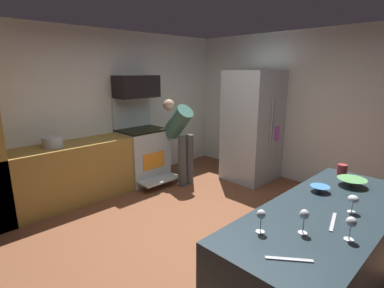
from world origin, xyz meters
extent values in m
cube|color=brown|center=(0.00, 0.00, -0.01)|extent=(5.20, 4.80, 0.02)
cube|color=silver|center=(0.00, 2.34, 1.30)|extent=(5.20, 0.12, 2.60)
cube|color=silver|center=(2.54, 0.00, 1.30)|extent=(0.12, 4.80, 2.60)
cube|color=olive|center=(-0.90, 1.98, 0.45)|extent=(2.40, 0.60, 0.90)
cube|color=#B1BDBC|center=(0.52, 1.96, 0.46)|extent=(0.76, 0.64, 0.92)
cube|color=black|center=(0.52, 1.96, 0.94)|extent=(0.76, 0.64, 0.03)
cube|color=#B1BDBC|center=(0.52, 2.25, 1.22)|extent=(0.76, 0.06, 0.54)
cube|color=orange|center=(0.52, 1.63, 0.45)|extent=(0.44, 0.01, 0.28)
cube|color=#B1BDBC|center=(0.52, 1.49, 0.14)|extent=(0.72, 0.30, 0.03)
cube|color=black|center=(0.52, 2.06, 1.68)|extent=(0.74, 0.38, 0.37)
cube|color=#B1BCC2|center=(2.03, 0.70, 0.97)|extent=(0.89, 0.78, 1.95)
cylinder|color=#B1BCC2|center=(1.99, 0.29, 1.07)|extent=(0.02, 0.02, 0.88)
cylinder|color=#B1BCC2|center=(2.07, 0.29, 1.07)|extent=(0.02, 0.02, 0.88)
cube|color=#C85CD3|center=(2.19, 0.30, 0.88)|extent=(0.20, 0.01, 0.26)
cylinder|color=#484848|center=(0.86, 1.29, 0.44)|extent=(0.14, 0.14, 0.88)
cylinder|color=#484848|center=(1.03, 1.29, 0.44)|extent=(0.14, 0.14, 0.88)
cylinder|color=#3A695C|center=(0.94, 1.47, 1.09)|extent=(0.30, 0.60, 0.62)
sphere|color=tan|center=(0.94, 1.71, 1.36)|extent=(0.20, 0.20, 0.20)
cube|color=#24333A|center=(-0.17, -1.50, 0.45)|extent=(2.08, 0.80, 0.90)
cone|color=#599C56|center=(0.48, -1.46, 0.93)|extent=(0.26, 0.26, 0.07)
cone|color=#3B76B6|center=(0.13, -1.31, 0.93)|extent=(0.17, 0.17, 0.05)
cylinder|color=silver|center=(-0.09, -1.64, 0.90)|extent=(0.06, 0.06, 0.01)
cylinder|color=silver|center=(-0.09, -1.64, 0.94)|extent=(0.01, 0.01, 0.07)
ellipsoid|color=silver|center=(-0.09, -1.64, 1.01)|extent=(0.08, 0.08, 0.06)
cylinder|color=silver|center=(-0.64, -1.52, 0.90)|extent=(0.06, 0.06, 0.01)
cylinder|color=silver|center=(-0.64, -1.52, 0.95)|extent=(0.01, 0.01, 0.09)
ellipsoid|color=silver|center=(-0.64, -1.52, 1.03)|extent=(0.06, 0.06, 0.07)
cylinder|color=silver|center=(-0.83, -1.31, 0.90)|extent=(0.06, 0.06, 0.01)
cylinder|color=silver|center=(-0.83, -1.31, 0.95)|extent=(0.01, 0.01, 0.09)
ellipsoid|color=silver|center=(-0.83, -1.31, 1.03)|extent=(0.06, 0.06, 0.07)
cylinder|color=silver|center=(-0.50, -1.76, 0.90)|extent=(0.06, 0.06, 0.01)
cylinder|color=silver|center=(-0.50, -1.76, 0.95)|extent=(0.01, 0.01, 0.08)
ellipsoid|color=silver|center=(-0.50, -1.76, 1.03)|extent=(0.06, 0.06, 0.07)
cylinder|color=#A12F2E|center=(0.74, -1.28, 0.95)|extent=(0.09, 0.09, 0.11)
cube|color=#B7BABF|center=(-0.96, -1.59, 0.90)|extent=(0.18, 0.22, 0.01)
cube|color=#B7BABF|center=(-0.35, -1.60, 0.90)|extent=(0.29, 0.10, 0.01)
cylinder|color=#B3BBC7|center=(-0.97, 1.98, 0.97)|extent=(0.28, 0.28, 0.15)
camera|label=1|loc=(-2.38, -2.25, 1.95)|focal=27.54mm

